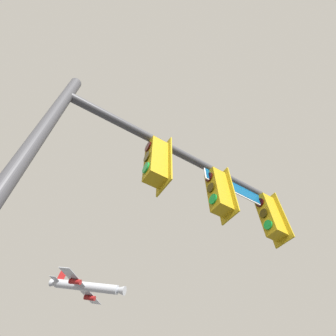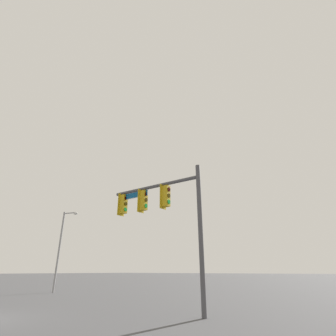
{
  "view_description": "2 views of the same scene",
  "coord_description": "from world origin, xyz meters",
  "views": [
    {
      "loc": [
        -6.51,
        -9.42,
        1.47
      ],
      "look_at": [
        -4.11,
        -5.25,
        7.3
      ],
      "focal_mm": 28.0,
      "sensor_mm": 36.0,
      "label": 1
    },
    {
      "loc": [
        -13.31,
        3.82,
        1.8
      ],
      "look_at": [
        -5.37,
        -6.54,
        6.94
      ],
      "focal_mm": 28.0,
      "sensor_mm": 36.0,
      "label": 2
    }
  ],
  "objects": [
    {
      "name": "signal_pole_near",
      "position": [
        -4.79,
        -6.6,
        4.92
      ],
      "size": [
        5.67,
        0.64,
        6.7
      ],
      "color": "#47474C",
      "rests_on": "ground_plane"
    },
    {
      "name": "airplane",
      "position": [
        14.07,
        84.65,
        46.23
      ],
      "size": [
        24.98,
        23.97,
        12.56
      ],
      "color": "#B2B7C1"
    }
  ]
}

